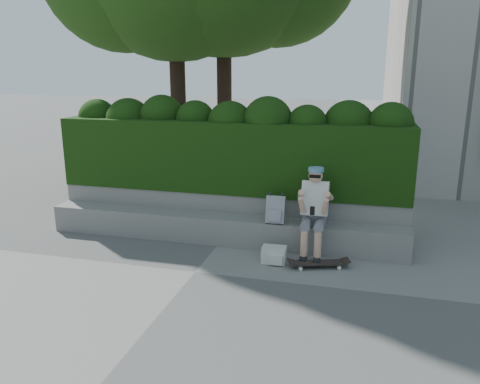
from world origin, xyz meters
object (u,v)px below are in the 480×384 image
(backpack_ground, at_px, (274,254))
(person, at_px, (314,208))
(skateboard, at_px, (319,263))
(backpack_plaid, at_px, (276,209))

(backpack_ground, bearing_deg, person, 35.81)
(skateboard, height_order, backpack_ground, backpack_ground)
(person, height_order, backpack_ground, person)
(person, bearing_deg, backpack_ground, -141.53)
(backpack_ground, bearing_deg, backpack_plaid, 96.15)
(backpack_plaid, relative_size, backpack_ground, 1.21)
(skateboard, bearing_deg, backpack_ground, 157.85)
(person, xyz_separation_m, skateboard, (0.14, -0.47, -0.68))
(skateboard, distance_m, backpack_ground, 0.67)
(person, relative_size, backpack_ground, 3.87)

